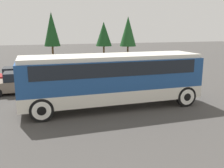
# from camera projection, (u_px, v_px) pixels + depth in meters

# --- Properties ---
(ground_plane) EXTENTS (120.00, 120.00, 0.00)m
(ground_plane) POSITION_uv_depth(u_px,v_px,m) (112.00, 107.00, 14.47)
(ground_plane) COLOR #423F3D
(tour_bus) EXTENTS (10.18, 2.66, 3.02)m
(tour_bus) POSITION_uv_depth(u_px,v_px,m) (114.00, 76.00, 14.10)
(tour_bus) COLOR silver
(tour_bus) RESTS_ON ground_plane
(parked_car_near) EXTENTS (4.17, 1.78, 1.48)m
(parked_car_near) POSITION_uv_depth(u_px,v_px,m) (20.00, 76.00, 19.79)
(parked_car_near) COLOR maroon
(parked_car_near) RESTS_ON ground_plane
(parked_car_mid) EXTENTS (4.17, 1.81, 1.50)m
(parked_car_mid) POSITION_uv_depth(u_px,v_px,m) (23.00, 82.00, 17.54)
(parked_car_mid) COLOR #7A6B5B
(parked_car_mid) RESTS_ON ground_plane
(tree_left) EXTENTS (2.30, 2.30, 6.77)m
(tree_left) POSITION_uv_depth(u_px,v_px,m) (52.00, 29.00, 35.66)
(tree_left) COLOR brown
(tree_left) RESTS_ON ground_plane
(tree_center) EXTENTS (2.69, 2.69, 6.37)m
(tree_center) POSITION_uv_depth(u_px,v_px,m) (128.00, 31.00, 40.64)
(tree_center) COLOR brown
(tree_center) RESTS_ON ground_plane
(tree_right) EXTENTS (2.56, 2.56, 5.48)m
(tree_right) POSITION_uv_depth(u_px,v_px,m) (104.00, 34.00, 39.52)
(tree_right) COLOR brown
(tree_right) RESTS_ON ground_plane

